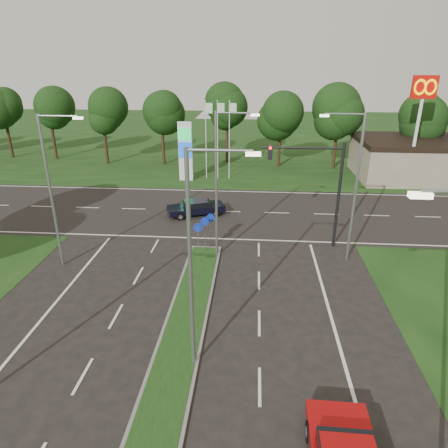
{
  "coord_description": "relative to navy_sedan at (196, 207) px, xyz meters",
  "views": [
    {
      "loc": [
        3.05,
        -6.87,
        11.62
      ],
      "look_at": [
        1.27,
        15.96,
        2.2
      ],
      "focal_mm": 32.0,
      "sensor_mm": 36.0,
      "label": 1
    }
  ],
  "objects": [
    {
      "name": "streetlight_median_far",
      "position": [
        2.53,
        -7.04,
        4.42
      ],
      "size": [
        2.53,
        0.22,
        9.0
      ],
      "color": "gray",
      "rests_on": "ground"
    },
    {
      "name": "median_kerb",
      "position": [
        1.53,
        -19.04,
        -0.6
      ],
      "size": [
        2.0,
        26.0,
        0.12
      ],
      "primitive_type": "cube",
      "color": "slate",
      "rests_on": "ground"
    },
    {
      "name": "treeline_far",
      "position": [
        1.64,
        16.89,
        6.17
      ],
      "size": [
        6.0,
        6.0,
        9.9
      ],
      "color": "black",
      "rests_on": "ground"
    },
    {
      "name": "gas_pylon",
      "position": [
        -2.25,
        10.01,
        2.54
      ],
      "size": [
        5.8,
        1.26,
        8.0
      ],
      "color": "silver",
      "rests_on": "ground"
    },
    {
      "name": "navy_sedan",
      "position": [
        0.0,
        0.0,
        0.0
      ],
      "size": [
        4.81,
        3.25,
        1.22
      ],
      "rotation": [
        0.0,
        0.0,
        1.92
      ],
      "color": "black",
      "rests_on": "ground"
    },
    {
      "name": "verge_far",
      "position": [
        1.53,
        31.96,
        -0.66
      ],
      "size": [
        160.0,
        50.0,
        0.02
      ],
      "primitive_type": "cube",
      "color": "#123311",
      "rests_on": "ground"
    },
    {
      "name": "commercial_building",
      "position": [
        23.53,
        12.96,
        1.34
      ],
      "size": [
        16.0,
        9.0,
        4.0
      ],
      "primitive_type": "cube",
      "color": "gray",
      "rests_on": "ground"
    },
    {
      "name": "median_signs",
      "position": [
        1.53,
        -6.64,
        1.06
      ],
      "size": [
        1.16,
        1.76,
        2.38
      ],
      "color": "gray",
      "rests_on": "ground"
    },
    {
      "name": "cross_road",
      "position": [
        1.53,
        0.96,
        -0.66
      ],
      "size": [
        160.0,
        12.0,
        0.02
      ],
      "primitive_type": "cube",
      "color": "black",
      "rests_on": "ground"
    },
    {
      "name": "streetlight_median_near",
      "position": [
        2.53,
        -17.04,
        4.42
      ],
      "size": [
        2.53,
        0.22,
        9.0
      ],
      "color": "gray",
      "rests_on": "ground"
    },
    {
      "name": "streetlight_left_far",
      "position": [
        -6.77,
        -9.04,
        4.42
      ],
      "size": [
        2.53,
        0.22,
        9.0
      ],
      "color": "gray",
      "rests_on": "ground"
    },
    {
      "name": "streetlight_right_far",
      "position": [
        10.33,
        -7.04,
        4.42
      ],
      "size": [
        2.53,
        0.22,
        9.0
      ],
      "rotation": [
        0.0,
        0.0,
        3.14
      ],
      "color": "gray",
      "rests_on": "ground"
    },
    {
      "name": "mcdonalds_sign",
      "position": [
        19.53,
        8.93,
        7.33
      ],
      "size": [
        2.2,
        0.47,
        10.4
      ],
      "color": "silver",
      "rests_on": "ground"
    },
    {
      "name": "traffic_signal",
      "position": [
        8.72,
        -5.04,
        4.0
      ],
      "size": [
        5.1,
        0.42,
        7.0
      ],
      "color": "black",
      "rests_on": "ground"
    }
  ]
}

